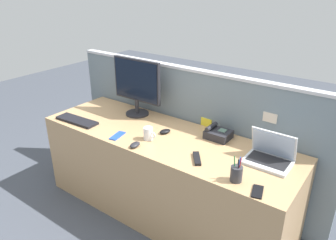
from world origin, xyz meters
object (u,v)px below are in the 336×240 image
Objects in this scene: cell_phone_black_slab at (257,192)px; computer_mouse_left_hand at (165,131)px; keyboard_main at (77,120)px; laptop at (270,155)px; desk_phone at (218,134)px; pen_cup at (236,174)px; desktop_monitor at (137,84)px; computer_mouse_right_hand at (135,145)px; cell_phone_blue_case at (117,136)px; coffee_mug at (148,134)px; tv_remote at (197,158)px.

computer_mouse_left_hand is at bearing 145.66° from cell_phone_black_slab.
computer_mouse_left_hand is (0.77, 0.28, 0.01)m from keyboard_main.
desk_phone is at bearing 166.53° from laptop.
laptop is at bearing 8.90° from keyboard_main.
pen_cup is at bearing -50.78° from desk_phone.
computer_mouse_right_hand is at bearing -50.94° from desktop_monitor.
pen_cup is at bearing -11.78° from cell_phone_blue_case.
desktop_monitor is 0.88m from desk_phone.
pen_cup reaches higher than computer_mouse_right_hand.
cell_phone_blue_case is 1.20m from cell_phone_black_slab.
computer_mouse_right_hand is 0.90× the size of coffee_mug.
tv_remote is at bearing -83.45° from desk_phone.
keyboard_main is 0.73m from computer_mouse_right_hand.
coffee_mug is (-0.04, -0.17, 0.04)m from computer_mouse_left_hand.
laptop reaches higher than pen_cup.
keyboard_main is 2.43× the size of tv_remote.
pen_cup is 1.05m from cell_phone_blue_case.
desktop_monitor reaches higher than computer_mouse_right_hand.
computer_mouse_left_hand is 0.17m from coffee_mug.
desktop_monitor is 1.32m from pen_cup.
coffee_mug reaches higher than desk_phone.
coffee_mug is (0.73, 0.11, 0.04)m from keyboard_main.
keyboard_main is at bearing 163.12° from cell_phone_black_slab.
cell_phone_black_slab is 0.50m from tv_remote.
computer_mouse_left_hand is at bearing -21.59° from desktop_monitor.
keyboard_main is (-1.62, -0.35, -0.04)m from laptop.
pen_cup is 0.17m from cell_phone_black_slab.
pen_cup reaches higher than cell_phone_black_slab.
keyboard_main is 4.13× the size of computer_mouse_left_hand.
desktop_monitor reaches higher than pen_cup.
coffee_mug is at bearing 12.70° from cell_phone_blue_case.
pen_cup is 0.82m from coffee_mug.
computer_mouse_left_hand is 0.64× the size of cell_phone_blue_case.
keyboard_main is 3.72× the size of coffee_mug.
computer_mouse_right_hand is 0.82m from pen_cup.
keyboard_main is at bearing -168.00° from laptop.
desk_phone reaches higher than cell_phone_black_slab.
coffee_mug is (0.41, -0.34, -0.24)m from desktop_monitor.
desk_phone reaches higher than keyboard_main.
pen_cup is at bearing -3.36° from keyboard_main.
computer_mouse_right_hand is 0.59× the size of tv_remote.
keyboard_main is 1.21m from tv_remote.
laptop is 2.01× the size of cell_phone_blue_case.
desk_phone is at bearing 42.83° from computer_mouse_right_hand.
coffee_mug reaches higher than tv_remote.
computer_mouse_right_hand and computer_mouse_left_hand have the same top height.
cell_phone_black_slab is at bearing -79.42° from laptop.
keyboard_main is at bearing -171.48° from coffee_mug.
coffee_mug is (-0.89, -0.24, -0.00)m from laptop.
computer_mouse_right_hand is 0.49m from tv_remote.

